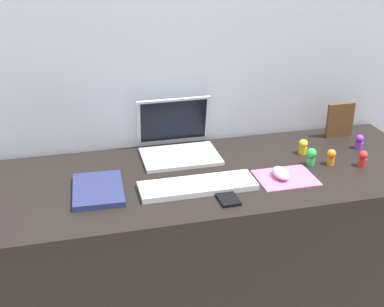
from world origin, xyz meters
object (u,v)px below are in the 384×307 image
at_px(toy_figurine_red, 363,158).
at_px(toy_figurine_yellow, 303,146).
at_px(notebook_pad, 98,190).
at_px(keyboard, 198,186).
at_px(cell_phone, 226,196).
at_px(toy_figurine_purple, 359,141).
at_px(picture_frame, 340,120).
at_px(laptop, 177,140).
at_px(toy_figurine_orange, 331,156).
at_px(toy_figurine_green, 311,156).
at_px(mouse, 281,173).

bearing_deg(toy_figurine_red, toy_figurine_yellow, 136.77).
bearing_deg(notebook_pad, keyboard, -6.91).
bearing_deg(toy_figurine_red, cell_phone, -169.33).
bearing_deg(toy_figurine_purple, picture_frame, 98.26).
height_order(keyboard, toy_figurine_red, toy_figurine_red).
xyz_separation_m(keyboard, toy_figurine_red, (0.65, 0.02, 0.02)).
distance_m(picture_frame, toy_figurine_yellow, 0.26).
relative_size(toy_figurine_purple, toy_figurine_yellow, 0.97).
relative_size(keyboard, toy_figurine_yellow, 6.71).
xyz_separation_m(laptop, toy_figurine_yellow, (0.49, -0.13, -0.02)).
bearing_deg(toy_figurine_orange, toy_figurine_red, -20.92).
xyz_separation_m(toy_figurine_orange, toy_figurine_purple, (0.19, 0.11, -0.00)).
relative_size(toy_figurine_orange, toy_figurine_purple, 1.05).
distance_m(notebook_pad, toy_figurine_orange, 0.88).
relative_size(notebook_pad, toy_figurine_orange, 3.86).
height_order(picture_frame, toy_figurine_green, picture_frame).
height_order(notebook_pad, toy_figurine_orange, toy_figurine_orange).
bearing_deg(cell_phone, laptop, 100.16).
height_order(cell_phone, toy_figurine_yellow, toy_figurine_yellow).
relative_size(mouse, toy_figurine_orange, 1.54).
bearing_deg(mouse, toy_figurine_yellow, 46.47).
distance_m(mouse, picture_frame, 0.50).
height_order(laptop, keyboard, laptop).
xyz_separation_m(toy_figurine_orange, toy_figurine_red, (0.11, -0.04, -0.00)).
distance_m(notebook_pad, toy_figurine_purple, 1.08).
height_order(cell_phone, toy_figurine_red, toy_figurine_red).
relative_size(laptop, keyboard, 0.73).
xyz_separation_m(laptop, keyboard, (0.00, -0.31, -0.04)).
height_order(mouse, toy_figurine_yellow, toy_figurine_yellow).
bearing_deg(picture_frame, toy_figurine_purple, -81.74).
distance_m(notebook_pad, toy_figurine_yellow, 0.83).
bearing_deg(mouse, toy_figurine_red, 3.25).
xyz_separation_m(toy_figurine_green, toy_figurine_yellow, (0.02, 0.11, -0.01)).
distance_m(keyboard, picture_frame, 0.78).
bearing_deg(toy_figurine_purple, toy_figurine_green, -159.63).
bearing_deg(cell_phone, picture_frame, 30.60).
distance_m(picture_frame, toy_figurine_green, 0.34).
height_order(laptop, notebook_pad, laptop).
bearing_deg(toy_figurine_purple, laptop, 169.38).
bearing_deg(toy_figurine_yellow, keyboard, -159.41).
xyz_separation_m(notebook_pad, picture_frame, (1.05, 0.25, 0.06)).
xyz_separation_m(keyboard, picture_frame, (0.71, 0.31, 0.06)).
bearing_deg(keyboard, toy_figurine_green, 9.25).
bearing_deg(picture_frame, toy_figurine_green, -136.37).
distance_m(picture_frame, toy_figurine_orange, 0.30).
xyz_separation_m(laptop, toy_figurine_purple, (0.73, -0.14, -0.02)).
relative_size(mouse, notebook_pad, 0.40).
bearing_deg(picture_frame, laptop, 179.77).
bearing_deg(keyboard, cell_phone, -48.44).
bearing_deg(toy_figurine_yellow, picture_frame, 29.27).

